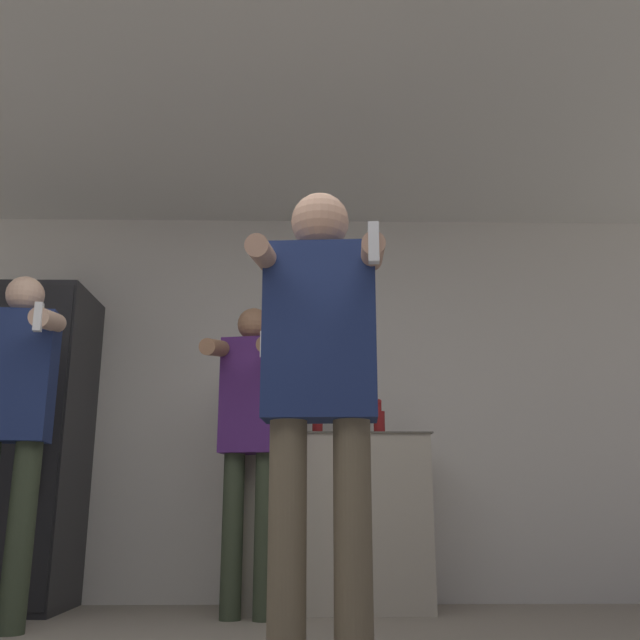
# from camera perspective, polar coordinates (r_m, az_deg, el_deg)

# --- Properties ---
(wall_back) EXTENTS (7.00, 0.06, 2.55)m
(wall_back) POSITION_cam_1_polar(r_m,az_deg,el_deg) (4.80, -5.82, -6.39)
(wall_back) COLOR silver
(wall_back) RESTS_ON ground_plane
(ceiling_slab) EXTENTS (7.00, 3.33, 0.05)m
(ceiling_slab) POSITION_cam_1_polar(r_m,az_deg,el_deg) (3.88, -7.05, 16.34)
(ceiling_slab) COLOR silver
(ceiling_slab) RESTS_ON wall_back
(refrigerator) EXTENTS (0.63, 0.65, 1.90)m
(refrigerator) POSITION_cam_1_polar(r_m,az_deg,el_deg) (4.73, -22.42, -9.17)
(refrigerator) COLOR #262628
(refrigerator) RESTS_ON ground_plane
(counter) EXTENTS (1.17, 0.58, 1.01)m
(counter) POSITION_cam_1_polar(r_m,az_deg,el_deg) (4.43, 0.95, -15.76)
(counter) COLOR #BCB29E
(counter) RESTS_ON ground_plane
(bottle_dark_rum) EXTENTS (0.07, 0.07, 0.36)m
(bottle_dark_rum) POSITION_cam_1_polar(r_m,az_deg,el_deg) (4.39, 1.57, -7.31)
(bottle_dark_rum) COLOR #194723
(bottle_dark_rum) RESTS_ON counter
(bottle_clear_vodka) EXTENTS (0.07, 0.07, 0.22)m
(bottle_clear_vodka) POSITION_cam_1_polar(r_m,az_deg,el_deg) (4.40, 4.76, -8.05)
(bottle_clear_vodka) COLOR maroon
(bottle_clear_vodka) RESTS_ON counter
(bottle_green_wine) EXTENTS (0.06, 0.06, 0.26)m
(bottle_green_wine) POSITION_cam_1_polar(r_m,az_deg,el_deg) (4.38, -0.20, -7.89)
(bottle_green_wine) COLOR maroon
(bottle_green_wine) RESTS_ON counter
(person_woman_foreground) EXTENTS (0.50, 0.49, 1.76)m
(person_woman_foreground) POSITION_cam_1_polar(r_m,az_deg,el_deg) (2.61, -0.00, -4.72)
(person_woman_foreground) COLOR #75664C
(person_woman_foreground) RESTS_ON ground_plane
(person_man_side) EXTENTS (0.49, 0.51, 1.76)m
(person_man_side) POSITION_cam_1_polar(r_m,az_deg,el_deg) (3.93, -23.47, -6.95)
(person_man_side) COLOR #38422D
(person_man_side) RESTS_ON ground_plane
(person_spectator_back) EXTENTS (0.47, 0.53, 1.71)m
(person_spectator_back) POSITION_cam_1_polar(r_m,az_deg,el_deg) (4.07, -5.57, -8.37)
(person_spectator_back) COLOR #38422D
(person_spectator_back) RESTS_ON ground_plane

